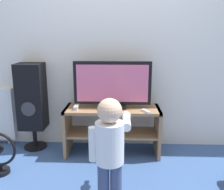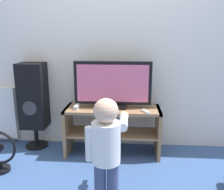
% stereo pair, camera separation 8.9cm
% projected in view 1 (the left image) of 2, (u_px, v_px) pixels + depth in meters
% --- Properties ---
extents(ground_plane, '(16.00, 16.00, 0.00)m').
position_uv_depth(ground_plane, '(112.00, 160.00, 2.76)').
color(ground_plane, '#38568C').
extents(wall_back, '(10.00, 0.06, 2.60)m').
position_uv_depth(wall_back, '(113.00, 39.00, 2.92)').
color(wall_back, silver).
rests_on(wall_back, ground_plane).
extents(tv_stand, '(1.08, 0.40, 0.55)m').
position_uv_depth(tv_stand, '(112.00, 124.00, 2.87)').
color(tv_stand, '#93704C').
rests_on(tv_stand, ground_plane).
extents(television, '(0.86, 0.20, 0.53)m').
position_uv_depth(television, '(112.00, 85.00, 2.78)').
color(television, black).
rests_on(television, tv_stand).
extents(game_console, '(0.04, 0.18, 0.04)m').
position_uv_depth(game_console, '(77.00, 107.00, 2.79)').
color(game_console, white).
rests_on(game_console, tv_stand).
extents(remote_primary, '(0.09, 0.13, 0.03)m').
position_uv_depth(remote_primary, '(146.00, 111.00, 2.67)').
color(remote_primary, white).
rests_on(remote_primary, tv_stand).
extents(child, '(0.34, 0.50, 0.89)m').
position_uv_depth(child, '(110.00, 143.00, 1.97)').
color(child, '#3F4C72').
rests_on(child, ground_plane).
extents(speaker_tower, '(0.30, 0.28, 1.04)m').
position_uv_depth(speaker_tower, '(32.00, 98.00, 2.94)').
color(speaker_tower, black).
rests_on(speaker_tower, ground_plane).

